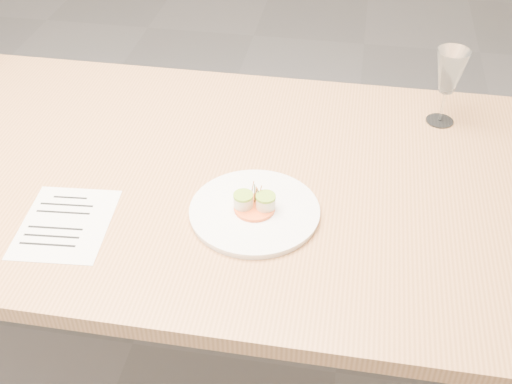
% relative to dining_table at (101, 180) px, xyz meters
% --- Properties ---
extents(ground, '(7.00, 7.00, 0.00)m').
position_rel_dining_table_xyz_m(ground, '(0.00, 0.00, -0.68)').
color(ground, slate).
rests_on(ground, ground).
extents(dining_table, '(2.40, 1.00, 0.75)m').
position_rel_dining_table_xyz_m(dining_table, '(0.00, 0.00, 0.00)').
color(dining_table, tan).
rests_on(dining_table, ground).
extents(dinner_plate, '(0.30, 0.30, 0.08)m').
position_rel_dining_table_xyz_m(dinner_plate, '(0.43, -0.14, 0.08)').
color(dinner_plate, white).
rests_on(dinner_plate, dining_table).
extents(recipe_sheet, '(0.22, 0.27, 0.00)m').
position_rel_dining_table_xyz_m(recipe_sheet, '(0.02, -0.25, 0.07)').
color(recipe_sheet, white).
rests_on(recipe_sheet, dining_table).
extents(wine_glass_2, '(0.09, 0.09, 0.21)m').
position_rel_dining_table_xyz_m(wine_glass_2, '(0.87, 0.33, 0.22)').
color(wine_glass_2, white).
rests_on(wine_glass_2, dining_table).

